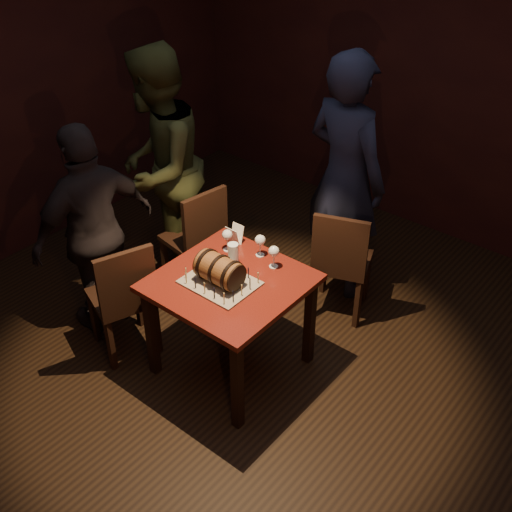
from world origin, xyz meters
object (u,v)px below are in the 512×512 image
(pub_table, at_px, (230,294))
(chair_left_rear, at_px, (198,235))
(chair_back, at_px, (341,259))
(wine_glass_left, at_px, (227,236))
(person_back, at_px, (345,178))
(wine_glass_right, at_px, (274,252))
(barrel_cake, at_px, (219,270))
(chair_left_front, at_px, (124,295))
(pint_of_ale, at_px, (233,254))
(person_left_rear, at_px, (159,168))
(wine_glass_mid, at_px, (260,241))
(person_left_front, at_px, (95,232))

(pub_table, relative_size, chair_left_rear, 0.97)
(pub_table, bearing_deg, chair_left_rear, 146.79)
(chair_back, bearing_deg, wine_glass_left, -126.24)
(person_back, bearing_deg, pub_table, 98.20)
(wine_glass_right, bearing_deg, barrel_cake, -113.30)
(wine_glass_left, distance_m, chair_left_front, 0.81)
(chair_left_front, height_order, person_back, person_back)
(pint_of_ale, bearing_deg, person_left_rear, 160.76)
(chair_left_rear, distance_m, person_left_rear, 0.61)
(pint_of_ale, distance_m, person_left_rear, 1.17)
(chair_left_front, xyz_separation_m, person_left_rear, (-0.56, 0.90, 0.43))
(wine_glass_mid, height_order, chair_back, chair_back)
(wine_glass_right, height_order, chair_back, chair_back)
(pub_table, height_order, wine_glass_left, wine_glass_left)
(person_back, bearing_deg, wine_glass_left, 84.98)
(pint_of_ale, relative_size, chair_left_front, 0.16)
(wine_glass_left, height_order, person_left_front, person_left_front)
(pint_of_ale, height_order, chair_left_rear, chair_left_rear)
(person_left_front, bearing_deg, chair_left_rear, 166.30)
(chair_back, height_order, person_left_rear, person_left_rear)
(pub_table, xyz_separation_m, wine_glass_left, (-0.24, 0.25, 0.23))
(wine_glass_mid, bearing_deg, chair_left_front, -131.71)
(wine_glass_right, xyz_separation_m, chair_left_rear, (-0.90, 0.21, -0.35))
(pub_table, bearing_deg, chair_left_front, -151.25)
(barrel_cake, distance_m, wine_glass_right, 0.39)
(chair_left_rear, height_order, person_back, person_back)
(chair_back, relative_size, chair_left_front, 1.00)
(pub_table, distance_m, wine_glass_right, 0.39)
(barrel_cake, relative_size, pint_of_ale, 2.33)
(wine_glass_left, xyz_separation_m, person_left_front, (-0.82, -0.48, -0.06))
(pub_table, relative_size, person_left_rear, 0.47)
(wine_glass_mid, xyz_separation_m, wine_glass_right, (0.15, -0.05, 0.00))
(chair_left_front, relative_size, person_back, 0.48)
(wine_glass_mid, height_order, person_left_front, person_left_front)
(pub_table, xyz_separation_m, chair_left_front, (-0.65, -0.36, -0.12))
(chair_back, bearing_deg, person_left_front, -138.70)
(wine_glass_right, relative_size, pint_of_ale, 1.07)
(pint_of_ale, bearing_deg, wine_glass_mid, 65.56)
(wine_glass_mid, distance_m, person_left_front, 1.18)
(pint_of_ale, xyz_separation_m, person_left_front, (-0.95, -0.39, -0.02))
(chair_back, bearing_deg, person_back, 123.36)
(chair_back, bearing_deg, chair_left_rear, -157.74)
(pub_table, bearing_deg, person_back, 88.97)
(person_back, bearing_deg, wine_glass_right, 105.08)
(chair_left_rear, relative_size, chair_left_front, 1.00)
(wine_glass_mid, bearing_deg, chair_back, 64.17)
(wine_glass_left, distance_m, wine_glass_mid, 0.23)
(chair_left_front, distance_m, person_back, 1.83)
(wine_glass_right, relative_size, chair_back, 0.17)
(person_back, bearing_deg, chair_left_rear, 53.56)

